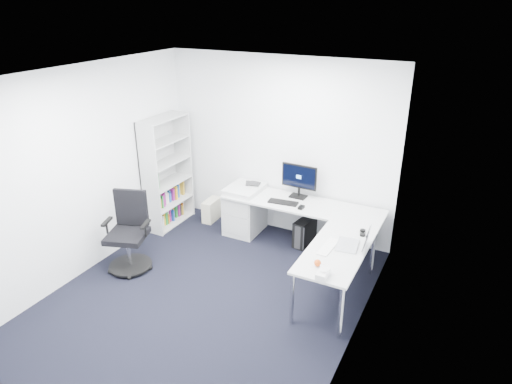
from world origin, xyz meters
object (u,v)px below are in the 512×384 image
at_px(monitor, 299,181).
at_px(laptop, 348,236).
at_px(l_desk, 292,234).
at_px(bookshelf, 167,172).
at_px(task_chair, 127,234).

relative_size(monitor, laptop, 1.50).
bearing_deg(monitor, l_desk, -73.40).
xyz_separation_m(l_desk, bookshelf, (-2.17, 0.05, 0.54)).
bearing_deg(monitor, task_chair, -130.91).
bearing_deg(bookshelf, monitor, 12.79).
bearing_deg(laptop, l_desk, 141.71).
height_order(l_desk, bookshelf, bookshelf).
bearing_deg(laptop, bookshelf, 161.59).
xyz_separation_m(bookshelf, task_chair, (0.33, -1.37, -0.35)).
bearing_deg(l_desk, laptop, -31.00).
bearing_deg(bookshelf, l_desk, -1.32).
xyz_separation_m(l_desk, task_chair, (-1.84, -1.32, 0.19)).
height_order(l_desk, monitor, monitor).
distance_m(bookshelf, monitor, 2.10).
xyz_separation_m(task_chair, laptop, (2.77, 0.75, 0.28)).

